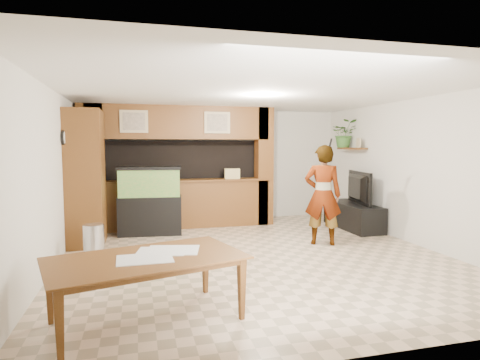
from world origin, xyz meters
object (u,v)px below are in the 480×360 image
object	(u,v)px
person	(323,195)
aquarium	(150,201)
television	(354,188)
pantry_cabinet	(86,178)
dining_table	(148,291)

from	to	relation	value
person	aquarium	bearing A→B (deg)	-4.75
television	aquarium	bearing A→B (deg)	93.73
aquarium	pantry_cabinet	bearing A→B (deg)	-150.41
television	dining_table	size ratio (longest dim) A/B	0.63
pantry_cabinet	aquarium	distance (m)	1.34
aquarium	television	distance (m)	4.26
pantry_cabinet	aquarium	world-z (taller)	pantry_cabinet
pantry_cabinet	dining_table	xyz separation A→B (m)	(0.97, -3.59, -0.87)
pantry_cabinet	aquarium	bearing A→B (deg)	23.86
aquarium	television	size ratio (longest dim) A/B	1.14
aquarium	dining_table	bearing A→B (deg)	-86.44
pantry_cabinet	person	bearing A→B (deg)	-14.75
television	dining_table	world-z (taller)	television
dining_table	person	bearing A→B (deg)	23.08
pantry_cabinet	television	size ratio (longest dim) A/B	2.01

